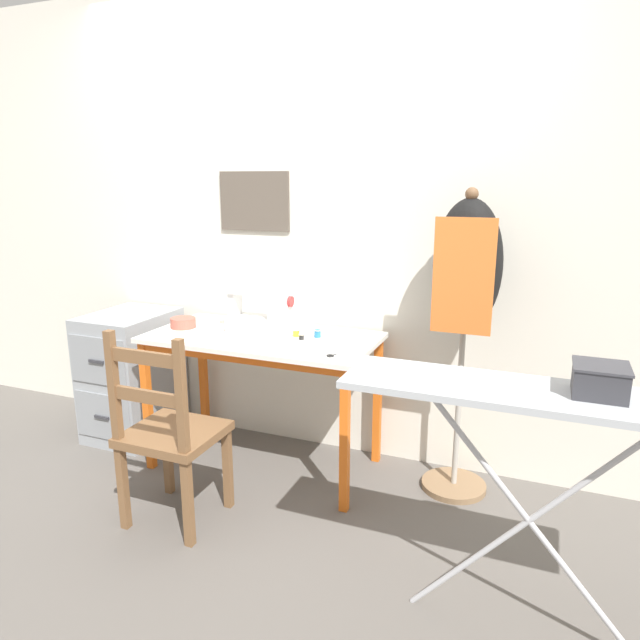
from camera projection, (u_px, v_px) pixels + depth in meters
The scene contains 14 objects.
ground_plane at pixel (238, 491), 2.86m from camera, with size 14.00×14.00×0.00m, color #5B5651.
wall_back at pixel (291, 224), 3.15m from camera, with size 10.00×0.07×2.55m.
sewing_table at pixel (261, 351), 2.96m from camera, with size 1.19×0.61×0.73m.
sewing_machine at pixel (263, 308), 2.98m from camera, with size 0.35×0.16×0.30m.
fabric_bowl at pixel (183, 322), 3.10m from camera, with size 0.14×0.14×0.05m.
scissors at pixel (335, 355), 2.62m from camera, with size 0.10×0.11×0.01m.
thread_spool_near_machine at pixel (296, 333), 2.92m from camera, with size 0.04×0.04×0.04m.
thread_spool_mid_table at pixel (301, 337), 2.86m from camera, with size 0.03×0.03×0.03m.
thread_spool_far_edge at pixel (318, 334), 2.90m from camera, with size 0.04×0.04×0.04m.
wooden_chair at pixel (170, 434), 2.51m from camera, with size 0.40×0.38×0.91m.
filing_cabinet at pixel (132, 374), 3.42m from camera, with size 0.41×0.55×0.75m.
dress_form at pixel (466, 283), 2.63m from camera, with size 0.32×0.32×1.48m.
ironing_board at pixel (540, 407), 1.77m from camera, with size 1.24×0.31×0.89m.
storage_box at pixel (600, 380), 1.72m from camera, with size 0.16×0.15×0.10m.
Camera 1 is at (1.34, -2.22, 1.52)m, focal length 32.00 mm.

